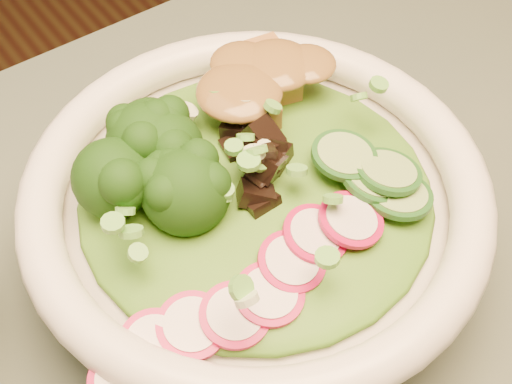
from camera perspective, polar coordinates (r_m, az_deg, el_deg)
salad_bowl at (r=0.45m, az=0.00°, el=-1.64°), size 0.29×0.29×0.08m
lettuce_bed at (r=0.44m, az=0.00°, el=0.08°), size 0.22×0.22×0.03m
broccoli_florets at (r=0.43m, az=-9.06°, el=1.29°), size 0.10×0.09×0.05m
radish_slices at (r=0.39m, az=0.49°, el=-7.64°), size 0.12×0.07×0.02m
cucumber_slices at (r=0.43m, az=9.35°, el=1.06°), size 0.09×0.09×0.04m
mushroom_heap at (r=0.43m, az=-0.00°, el=2.72°), size 0.09×0.09×0.04m
tofu_cubes at (r=0.47m, az=0.20°, el=7.53°), size 0.11×0.08×0.04m
peanut_sauce at (r=0.46m, az=0.20°, el=8.78°), size 0.08×0.06×0.02m
scallion_garnish at (r=0.42m, az=0.00°, el=2.35°), size 0.21×0.21×0.03m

